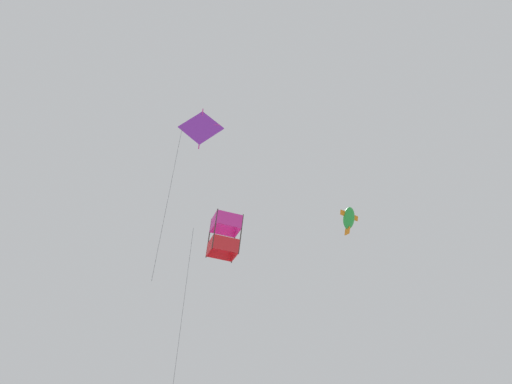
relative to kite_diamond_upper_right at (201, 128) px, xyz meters
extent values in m
cube|color=purple|center=(0.01, 0.00, 0.03)|extent=(2.13, 1.38, 2.48)
cylinder|color=#DB2D93|center=(-0.02, 0.04, 0.03)|extent=(0.40, 0.47, 2.84)
cylinder|color=#DB2D93|center=(0.00, 0.01, 0.25)|extent=(1.78, 1.04, 0.06)
cylinder|color=#47474C|center=(-0.91, -0.73, -5.47)|extent=(1.86, 1.53, 8.16)
ellipsoid|color=green|center=(5.83, 4.90, -5.44)|extent=(1.05, 0.95, 1.28)
cube|color=orange|center=(5.72, 4.62, -5.31)|extent=(0.32, 0.42, 0.26)
cube|color=orange|center=(6.02, 5.14, -5.31)|extent=(0.32, 0.42, 0.26)
cube|color=orange|center=(5.61, 5.03, -6.08)|extent=(0.43, 0.28, 0.47)
sphere|color=black|center=(5.68, 4.80, -5.00)|extent=(0.15, 0.14, 0.12)
sphere|color=black|center=(5.84, 5.08, -5.00)|extent=(0.15, 0.14, 0.12)
cube|color=#DB2D93|center=(-0.31, 3.08, -4.76)|extent=(1.08, 1.17, 0.68)
cube|color=#DB2D93|center=(0.62, 2.25, -5.19)|extent=(1.08, 1.17, 0.68)
cube|color=#DB2D93|center=(-0.28, 2.17, -4.98)|extent=(1.13, 1.01, 1.09)
cube|color=#DB2D93|center=(0.59, 3.16, -4.98)|extent=(1.13, 1.01, 1.09)
cube|color=red|center=(-0.63, 3.36, -6.01)|extent=(1.08, 1.17, 0.68)
cube|color=red|center=(0.30, 2.53, -6.44)|extent=(1.08, 1.17, 0.68)
cube|color=red|center=(-0.60, 2.45, -6.22)|extent=(1.13, 1.01, 1.09)
cube|color=red|center=(0.27, 3.44, -6.22)|extent=(1.13, 1.01, 1.09)
cylinder|color=#332D28|center=(-0.91, 2.73, -5.39)|extent=(0.59, 0.53, 2.03)
cylinder|color=#332D28|center=(-0.03, 3.71, -5.39)|extent=(0.59, 0.53, 2.03)
cylinder|color=#332D28|center=(0.02, 1.90, -5.81)|extent=(0.59, 0.53, 2.03)
cylinder|color=#332D28|center=(0.90, 2.88, -5.81)|extent=(0.59, 0.53, 2.03)
cylinder|color=#47474C|center=(-1.46, 1.92, -10.65)|extent=(2.22, 2.45, 8.18)
camera|label=1|loc=(12.54, -15.59, -25.36)|focal=41.76mm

